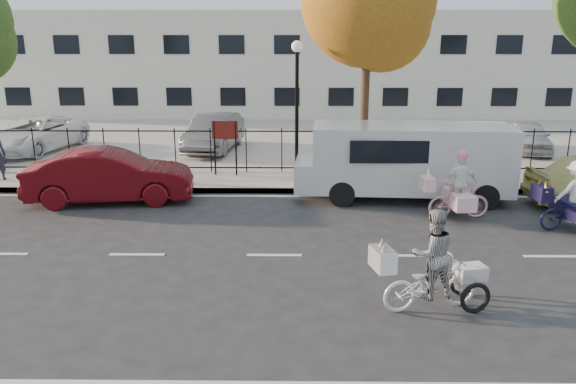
{
  "coord_description": "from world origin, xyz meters",
  "views": [
    {
      "loc": [
        0.43,
        -11.37,
        4.57
      ],
      "look_at": [
        0.28,
        1.2,
        1.1
      ],
      "focal_mm": 35.0,
      "sensor_mm": 36.0,
      "label": 1
    }
  ],
  "objects_px": {
    "unicorn_bike": "(458,193)",
    "bull_bike": "(573,203)",
    "zebra_trike": "(432,271)",
    "lot_car_b": "(35,134)",
    "red_sedan": "(110,176)",
    "lot_car_d": "(528,137)",
    "lamppost": "(297,85)",
    "lot_car_c": "(214,132)",
    "white_van": "(406,159)"
  },
  "relations": [
    {
      "from": "lamppost",
      "to": "white_van",
      "type": "height_order",
      "value": "lamppost"
    },
    {
      "from": "red_sedan",
      "to": "bull_bike",
      "type": "bearing_deg",
      "value": -108.37
    },
    {
      "from": "lot_car_c",
      "to": "lot_car_d",
      "type": "relative_size",
      "value": 1.24
    },
    {
      "from": "unicorn_bike",
      "to": "red_sedan",
      "type": "relative_size",
      "value": 0.4
    },
    {
      "from": "bull_bike",
      "to": "lot_car_c",
      "type": "height_order",
      "value": "bull_bike"
    },
    {
      "from": "lot_car_b",
      "to": "lot_car_c",
      "type": "distance_m",
      "value": 7.17
    },
    {
      "from": "lamppost",
      "to": "lot_car_b",
      "type": "relative_size",
      "value": 0.89
    },
    {
      "from": "lamppost",
      "to": "white_van",
      "type": "relative_size",
      "value": 0.7
    },
    {
      "from": "lamppost",
      "to": "unicorn_bike",
      "type": "bearing_deg",
      "value": -44.73
    },
    {
      "from": "unicorn_bike",
      "to": "bull_bike",
      "type": "bearing_deg",
      "value": -112.83
    },
    {
      "from": "lot_car_d",
      "to": "lamppost",
      "type": "bearing_deg",
      "value": -145.15
    },
    {
      "from": "unicorn_bike",
      "to": "white_van",
      "type": "relative_size",
      "value": 0.29
    },
    {
      "from": "unicorn_bike",
      "to": "lot_car_c",
      "type": "height_order",
      "value": "unicorn_bike"
    },
    {
      "from": "unicorn_bike",
      "to": "lot_car_c",
      "type": "bearing_deg",
      "value": 38.26
    },
    {
      "from": "bull_bike",
      "to": "red_sedan",
      "type": "relative_size",
      "value": 0.41
    },
    {
      "from": "lamppost",
      "to": "lot_car_c",
      "type": "xyz_separation_m",
      "value": [
        -3.31,
        4.21,
        -2.23
      ]
    },
    {
      "from": "red_sedan",
      "to": "white_van",
      "type": "bearing_deg",
      "value": -94.71
    },
    {
      "from": "lamppost",
      "to": "zebra_trike",
      "type": "xyz_separation_m",
      "value": [
        2.29,
        -9.23,
        -2.41
      ]
    },
    {
      "from": "bull_bike",
      "to": "lot_car_d",
      "type": "bearing_deg",
      "value": -21.99
    },
    {
      "from": "lot_car_b",
      "to": "bull_bike",
      "type": "bearing_deg",
      "value": -16.77
    },
    {
      "from": "bull_bike",
      "to": "lot_car_b",
      "type": "xyz_separation_m",
      "value": [
        -17.19,
        8.98,
        0.14
      ]
    },
    {
      "from": "lamppost",
      "to": "lot_car_c",
      "type": "relative_size",
      "value": 0.98
    },
    {
      "from": "bull_bike",
      "to": "lot_car_d",
      "type": "height_order",
      "value": "bull_bike"
    },
    {
      "from": "unicorn_bike",
      "to": "white_van",
      "type": "height_order",
      "value": "white_van"
    },
    {
      "from": "unicorn_bike",
      "to": "lot_car_d",
      "type": "height_order",
      "value": "unicorn_bike"
    },
    {
      "from": "zebra_trike",
      "to": "white_van",
      "type": "relative_size",
      "value": 0.34
    },
    {
      "from": "red_sedan",
      "to": "lot_car_c",
      "type": "distance_m",
      "value": 7.21
    },
    {
      "from": "lamppost",
      "to": "lot_car_d",
      "type": "relative_size",
      "value": 1.21
    },
    {
      "from": "white_van",
      "to": "zebra_trike",
      "type": "bearing_deg",
      "value": -93.35
    },
    {
      "from": "unicorn_bike",
      "to": "zebra_trike",
      "type": "bearing_deg",
      "value": 156.1
    },
    {
      "from": "bull_bike",
      "to": "lot_car_c",
      "type": "bearing_deg",
      "value": 40.87
    },
    {
      "from": "unicorn_bike",
      "to": "lot_car_b",
      "type": "xyz_separation_m",
      "value": [
        -14.65,
        8.1,
        0.15
      ]
    },
    {
      "from": "lamppost",
      "to": "bull_bike",
      "type": "xyz_separation_m",
      "value": [
        6.72,
        -5.02,
        -2.42
      ]
    },
    {
      "from": "lot_car_b",
      "to": "lot_car_c",
      "type": "relative_size",
      "value": 1.1
    },
    {
      "from": "lot_car_c",
      "to": "white_van",
      "type": "bearing_deg",
      "value": -37.94
    },
    {
      "from": "zebra_trike",
      "to": "bull_bike",
      "type": "relative_size",
      "value": 1.12
    },
    {
      "from": "white_van",
      "to": "lot_car_c",
      "type": "distance_m",
      "value": 9.18
    },
    {
      "from": "lamppost",
      "to": "lot_car_c",
      "type": "distance_m",
      "value": 5.8
    },
    {
      "from": "unicorn_bike",
      "to": "lot_car_d",
      "type": "xyz_separation_m",
      "value": [
        5.06,
        8.19,
        0.08
      ]
    },
    {
      "from": "red_sedan",
      "to": "lot_car_b",
      "type": "relative_size",
      "value": 0.94
    },
    {
      "from": "zebra_trike",
      "to": "lot_car_b",
      "type": "distance_m",
      "value": 18.36
    },
    {
      "from": "zebra_trike",
      "to": "lot_car_b",
      "type": "height_order",
      "value": "zebra_trike"
    },
    {
      "from": "unicorn_bike",
      "to": "lot_car_c",
      "type": "relative_size",
      "value": 0.41
    },
    {
      "from": "lot_car_c",
      "to": "zebra_trike",
      "type": "bearing_deg",
      "value": -60.11
    },
    {
      "from": "lot_car_c",
      "to": "lot_car_d",
      "type": "bearing_deg",
      "value": 6.53
    },
    {
      "from": "lot_car_d",
      "to": "zebra_trike",
      "type": "bearing_deg",
      "value": -106.41
    },
    {
      "from": "lot_car_b",
      "to": "lot_car_c",
      "type": "xyz_separation_m",
      "value": [
        7.17,
        0.25,
        0.05
      ]
    },
    {
      "from": "unicorn_bike",
      "to": "lot_car_d",
      "type": "bearing_deg",
      "value": -35.32
    },
    {
      "from": "bull_bike",
      "to": "lot_car_b",
      "type": "distance_m",
      "value": 19.4
    },
    {
      "from": "zebra_trike",
      "to": "red_sedan",
      "type": "relative_size",
      "value": 0.46
    }
  ]
}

